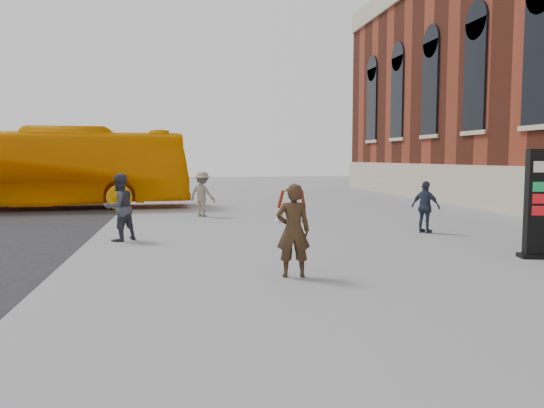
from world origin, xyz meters
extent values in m
plane|color=#9E9EA3|center=(0.00, 0.00, 0.00)|extent=(100.00, 100.00, 0.00)
cube|color=black|center=(4.74, 1.36, 1.14)|extent=(0.58, 0.34, 2.29)
cube|color=black|center=(4.74, 1.36, 0.05)|extent=(0.79, 0.51, 0.09)
cube|color=white|center=(4.74, 1.36, 1.92)|extent=(0.46, 0.33, 0.23)
cube|color=#107C3D|center=(4.74, 1.36, 1.51)|extent=(0.46, 0.33, 0.20)
cube|color=#AB0F15|center=(4.74, 1.36, 1.26)|extent=(0.46, 0.33, 0.20)
cube|color=#AB0F15|center=(4.74, 1.36, 1.02)|extent=(0.46, 0.33, 0.20)
imported|color=#352314|center=(-0.71, 0.50, 0.83)|extent=(0.65, 0.46, 1.66)
cylinder|color=white|center=(-0.71, 0.50, 1.58)|extent=(0.23, 0.23, 0.06)
cone|color=white|center=(-0.48, 0.72, 1.13)|extent=(0.24, 0.23, 0.40)
cylinder|color=maroon|center=(-0.48, 0.72, 1.37)|extent=(0.14, 0.13, 0.34)
cone|color=white|center=(-0.88, 0.76, 1.13)|extent=(0.24, 0.25, 0.40)
cylinder|color=maroon|center=(-0.88, 0.76, 1.37)|extent=(0.13, 0.14, 0.34)
imported|color=#F29800|center=(-8.32, 14.63, 1.68)|extent=(12.17, 3.26, 3.36)
imported|color=#363741|center=(-4.19, 5.25, 0.85)|extent=(1.05, 1.04, 1.71)
imported|color=gray|center=(-1.89, 10.56, 0.81)|extent=(1.19, 1.12, 1.62)
imported|color=#2B3448|center=(4.12, 5.27, 0.73)|extent=(0.78, 0.91, 1.46)
camera|label=1|loc=(-2.66, -8.56, 2.11)|focal=35.00mm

